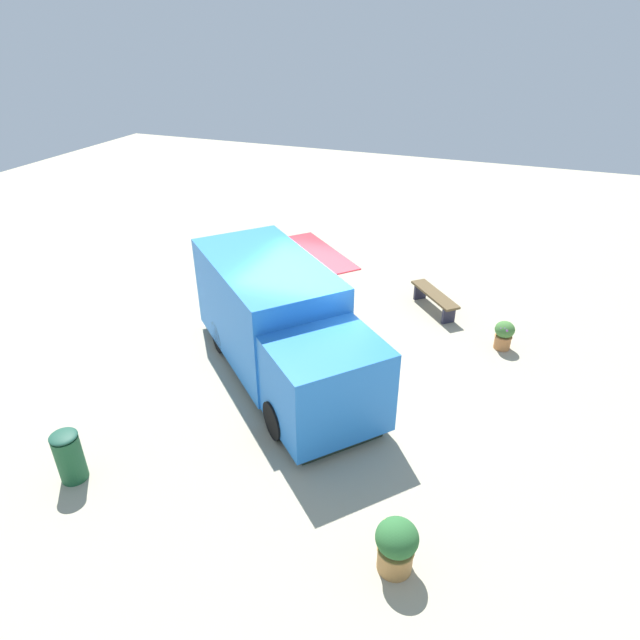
{
  "coord_description": "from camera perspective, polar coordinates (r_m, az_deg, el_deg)",
  "views": [
    {
      "loc": [
        3.62,
        -9.13,
        6.66
      ],
      "look_at": [
        0.18,
        -0.1,
        1.14
      ],
      "focal_mm": 30.27,
      "sensor_mm": 36.0,
      "label": 1
    }
  ],
  "objects": [
    {
      "name": "ground_plane",
      "position": [
        11.86,
        -0.66,
        -4.42
      ],
      "size": [
        40.0,
        40.0,
        0.0
      ],
      "primitive_type": "plane",
      "color": "#AFA78B"
    },
    {
      "name": "food_truck",
      "position": [
        11.03,
        -4.24,
        -0.7
      ],
      "size": [
        5.35,
        5.11,
        2.27
      ],
      "color": "blue",
      "rests_on": "ground_plane"
    },
    {
      "name": "person_customer",
      "position": [
        14.86,
        -11.17,
        3.83
      ],
      "size": [
        0.76,
        0.65,
        0.81
      ],
      "color": "#17272D",
      "rests_on": "ground_plane"
    },
    {
      "name": "planter_flowering_near",
      "position": [
        7.89,
        8.06,
        -22.48
      ],
      "size": [
        0.59,
        0.59,
        0.85
      ],
      "color": "#AD7B42",
      "rests_on": "ground_plane"
    },
    {
      "name": "planter_flowering_far",
      "position": [
        12.82,
        18.87,
        -1.42
      ],
      "size": [
        0.44,
        0.44,
        0.68
      ],
      "color": "#BC7742",
      "rests_on": "ground_plane"
    },
    {
      "name": "plaza_bench",
      "position": [
        14.02,
        12.0,
        2.35
      ],
      "size": [
        1.44,
        1.55,
        0.48
      ],
      "color": "brown",
      "rests_on": "ground_plane"
    },
    {
      "name": "trash_bin",
      "position": [
        9.79,
        -25.0,
        -12.9
      ],
      "size": [
        0.44,
        0.44,
        0.93
      ],
      "color": "#1D5531",
      "rests_on": "ground_plane"
    }
  ]
}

